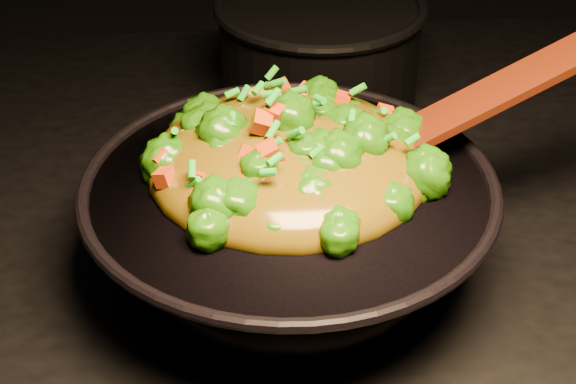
{
  "coord_description": "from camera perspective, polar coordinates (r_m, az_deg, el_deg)",
  "views": [
    {
      "loc": [
        -0.08,
        -0.72,
        1.43
      ],
      "look_at": [
        -0.02,
        -0.08,
        0.98
      ],
      "focal_mm": 55.0,
      "sensor_mm": 36.0,
      "label": 1
    }
  ],
  "objects": [
    {
      "name": "stir_fry",
      "position": [
        0.76,
        0.02,
        4.24
      ],
      "size": [
        0.28,
        0.28,
        0.09
      ],
      "primitive_type": null,
      "rotation": [
        0.0,
        0.0,
        0.12
      ],
      "color": "#205D06",
      "rests_on": "wok"
    },
    {
      "name": "spatula",
      "position": [
        0.81,
        12.79,
        6.0
      ],
      "size": [
        0.28,
        0.09,
        0.12
      ],
      "primitive_type": "cube",
      "rotation": [
        0.0,
        -0.38,
        0.18
      ],
      "color": "#360E05",
      "rests_on": "wok"
    },
    {
      "name": "back_pot",
      "position": [
        1.05,
        2.04,
        8.88
      ],
      "size": [
        0.3,
        0.3,
        0.13
      ],
      "primitive_type": "cylinder",
      "rotation": [
        0.0,
        0.0,
        -0.35
      ],
      "color": "black",
      "rests_on": "stovetop"
    },
    {
      "name": "wok",
      "position": [
        0.79,
        0.07,
        -2.47
      ],
      "size": [
        0.35,
        0.35,
        0.1
      ],
      "primitive_type": null,
      "rotation": [
        0.0,
        0.0,
        -0.0
      ],
      "color": "black",
      "rests_on": "stovetop"
    }
  ]
}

